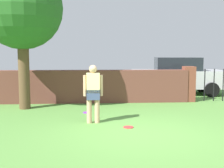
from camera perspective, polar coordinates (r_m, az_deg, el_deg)
ground_plane at (r=7.35m, az=5.61°, el=-9.46°), size 40.00×40.00×0.00m
brick_wall at (r=11.64m, az=-5.35°, el=-0.46°), size 8.10×0.50×1.27m
tree at (r=10.77m, az=-16.89°, el=13.52°), size 2.77×2.77×4.82m
person at (r=8.25m, az=-3.65°, el=-1.36°), size 0.54×0.23×1.62m
fence_gate at (r=12.67m, az=19.75°, el=0.04°), size 2.89×0.44×1.40m
car at (r=14.20m, az=12.37°, el=1.56°), size 4.34×2.24×1.72m
frisbee_red at (r=7.90m, az=3.15°, el=-8.26°), size 0.27×0.27×0.02m
frisbee_purple at (r=9.77m, az=-4.84°, el=-5.46°), size 0.27×0.27×0.02m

